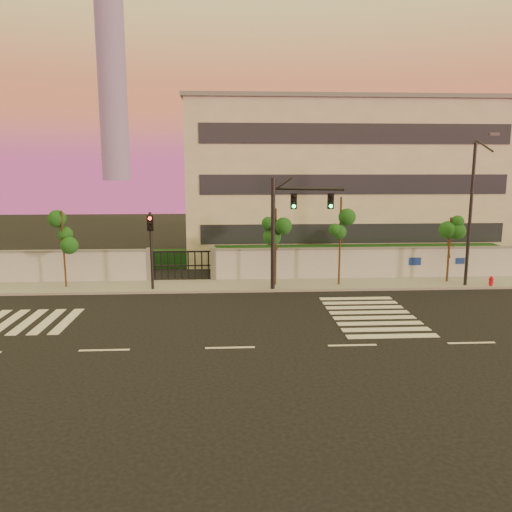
% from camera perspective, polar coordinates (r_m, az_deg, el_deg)
% --- Properties ---
extents(ground, '(120.00, 120.00, 0.00)m').
position_cam_1_polar(ground, '(20.47, -2.99, -10.44)').
color(ground, black).
rests_on(ground, ground).
extents(sidewalk, '(60.00, 3.00, 0.15)m').
position_cam_1_polar(sidewalk, '(30.51, -3.08, -3.39)').
color(sidewalk, gray).
rests_on(sidewalk, ground).
extents(perimeter_wall, '(60.00, 0.36, 2.20)m').
position_cam_1_polar(perimeter_wall, '(31.77, -2.91, -1.01)').
color(perimeter_wall, '#AAADB1').
rests_on(perimeter_wall, ground).
extents(hedge_row, '(41.00, 4.25, 1.80)m').
position_cam_1_polar(hedge_row, '(34.52, -1.17, -0.54)').
color(hedge_row, '#0F3415').
rests_on(hedge_row, ground).
extents(institutional_building, '(24.40, 12.40, 12.25)m').
position_cam_1_polar(institutional_building, '(42.15, 9.27, 8.56)').
color(institutional_building, beige).
rests_on(institutional_building, ground).
extents(distant_skyscraper, '(16.00, 16.00, 118.00)m').
position_cam_1_polar(distant_skyscraper, '(311.02, -16.18, 19.82)').
color(distant_skyscraper, slate).
rests_on(distant_skyscraper, ground).
extents(road_markings, '(57.00, 7.62, 0.02)m').
position_cam_1_polar(road_markings, '(24.07, -6.82, -7.30)').
color(road_markings, silver).
rests_on(road_markings, ground).
extents(street_tree_c, '(1.33, 1.06, 4.70)m').
position_cam_1_polar(street_tree_c, '(31.43, -21.20, 2.60)').
color(street_tree_c, '#382314').
rests_on(street_tree_c, ground).
extents(street_tree_d, '(1.56, 1.24, 4.79)m').
position_cam_1_polar(street_tree_d, '(29.85, 2.31, 3.05)').
color(street_tree_d, '#382314').
rests_on(street_tree_d, ground).
extents(street_tree_e, '(1.47, 1.17, 5.46)m').
position_cam_1_polar(street_tree_e, '(30.28, 9.67, 3.94)').
color(street_tree_e, '#382314').
rests_on(street_tree_e, ground).
extents(street_tree_f, '(1.64, 1.30, 4.16)m').
position_cam_1_polar(street_tree_f, '(33.02, 21.31, 2.25)').
color(street_tree_f, '#382314').
rests_on(street_tree_f, ground).
extents(traffic_signal_main, '(4.09, 1.50, 6.61)m').
position_cam_1_polar(traffic_signal_main, '(28.80, 3.62, 4.09)').
color(traffic_signal_main, black).
rests_on(traffic_signal_main, ground).
extents(traffic_signal_secondary, '(0.36, 0.35, 4.66)m').
position_cam_1_polar(traffic_signal_secondary, '(29.39, -11.91, 1.61)').
color(traffic_signal_secondary, black).
rests_on(traffic_signal_secondary, ground).
extents(streetlight_east, '(0.54, 2.17, 9.02)m').
position_cam_1_polar(streetlight_east, '(32.02, 23.49, 5.13)').
color(streetlight_east, black).
rests_on(streetlight_east, ground).
extents(fire_hydrant, '(0.29, 0.28, 0.76)m').
position_cam_1_polar(fire_hydrant, '(33.21, 25.27, -2.71)').
color(fire_hydrant, red).
rests_on(fire_hydrant, ground).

